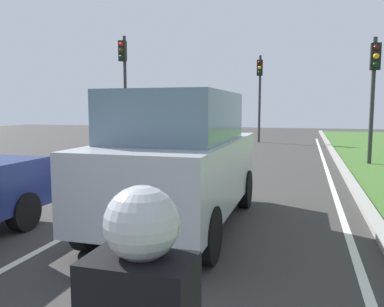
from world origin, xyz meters
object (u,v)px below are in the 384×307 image
at_px(traffic_light_overhead_left, 124,74).
at_px(traffic_light_far_median, 260,84).
at_px(car_suv_ahead, 180,159).
at_px(traffic_light_near_right, 374,79).

xyz_separation_m(traffic_light_overhead_left, traffic_light_far_median, (5.33, 6.89, -0.14)).
relative_size(car_suv_ahead, traffic_light_near_right, 1.02).
xyz_separation_m(car_suv_ahead, traffic_light_near_right, (4.24, 8.62, 1.85)).
bearing_deg(traffic_light_far_median, car_suv_ahead, -87.93).
bearing_deg(traffic_light_near_right, traffic_light_far_median, 119.70).
distance_m(traffic_light_near_right, traffic_light_overhead_left, 10.33).
bearing_deg(traffic_light_far_median, traffic_light_near_right, -60.30).
xyz_separation_m(car_suv_ahead, traffic_light_far_median, (-0.62, 17.14, 2.23)).
relative_size(traffic_light_near_right, traffic_light_far_median, 0.88).
bearing_deg(car_suv_ahead, traffic_light_far_median, 92.32).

